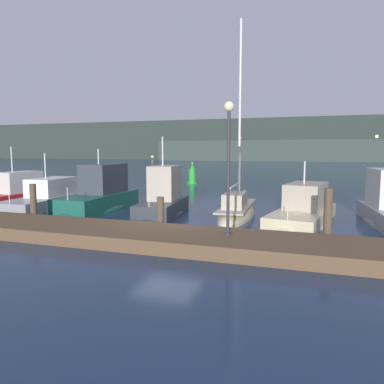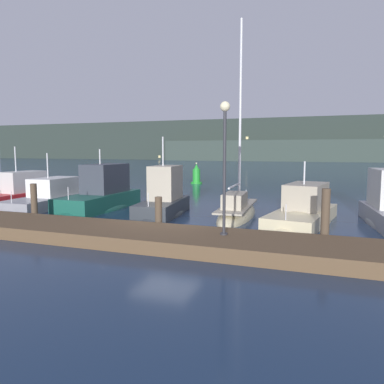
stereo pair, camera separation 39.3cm
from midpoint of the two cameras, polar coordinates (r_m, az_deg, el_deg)
The scene contains 14 objects.
ground_plane at distance 15.30m, azimuth -4.55°, elevation -5.70°, with size 400.00×400.00×0.00m, color #192D4C.
dock at distance 13.24m, azimuth -8.55°, elevation -6.66°, with size 32.78×2.80×0.45m, color brown.
mooring_pile_1 at distance 17.96m, azimuth -23.59°, elevation -1.62°, with size 0.28×0.28×1.73m, color #4C3D2D.
mooring_pile_2 at distance 14.59m, azimuth -5.58°, elevation -3.49°, with size 0.28×0.28×1.40m, color #4C3D2D.
mooring_pile_3 at distance 13.26m, azimuth 19.20°, elevation -3.64°, with size 0.28×0.28×1.94m, color #4C3D2D.
motorboat_berth_1 at distance 25.72m, azimuth -25.94°, elevation -0.74°, with size 2.36×6.19×4.02m.
motorboat_berth_2 at distance 22.59m, azimuth -21.78°, elevation -1.60°, with size 2.78×6.68×3.68m.
motorboat_berth_3 at distance 21.03m, azimuth -14.42°, elevation -1.30°, with size 2.41×6.43×3.85m.
motorboat_berth_4 at distance 18.69m, azimuth -5.01°, elevation -1.95°, with size 2.46×5.28×4.34m.
sailboat_berth_5 at distance 18.30m, azimuth 6.24°, elevation -3.25°, with size 1.92×6.29×10.02m.
motorboat_berth_6 at distance 17.27m, azimuth 15.92°, elevation -3.69°, with size 3.19×6.49×3.39m.
channel_buoy at distance 36.12m, azimuth -0.27°, elevation 2.52°, with size 1.08×1.08×2.03m.
dock_lamppost at distance 12.05m, azimuth 4.67°, elevation 6.81°, with size 0.32×0.32×4.28m.
hillside_backdrop at distance 122.76m, azimuth 18.37°, elevation 7.37°, with size 240.00×23.00×13.09m.
Camera 1 is at (5.81, -13.78, 3.20)m, focal length 35.00 mm.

